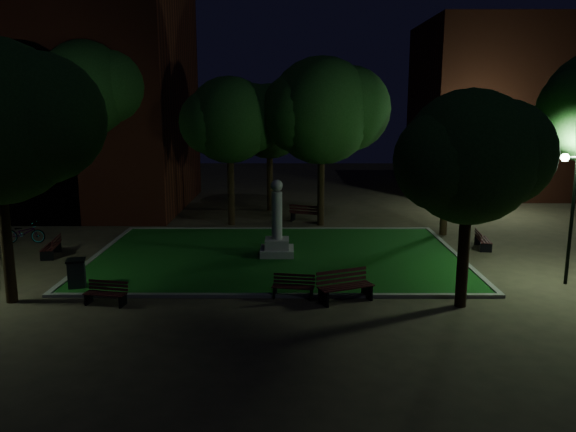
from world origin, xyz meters
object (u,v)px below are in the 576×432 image
at_px(bench_near_right, 345,287).
at_px(bench_right_side, 482,240).
at_px(monument, 277,235).
at_px(bench_far_side, 306,214).
at_px(bench_west_near, 106,294).
at_px(bicycle, 24,233).
at_px(trash_bin, 77,274).
at_px(bench_left_side, 52,247).
at_px(bench_near_left, 293,287).

height_order(bench_near_right, bench_right_side, bench_near_right).
xyz_separation_m(monument, bench_far_side, (1.42, 7.09, -0.50)).
bearing_deg(bench_west_near, bicycle, 139.41).
height_order(bench_far_side, trash_bin, trash_bin).
height_order(bench_west_near, trash_bin, trash_bin).
bearing_deg(bicycle, bench_west_near, -145.38).
xyz_separation_m(bench_near_right, bench_far_side, (-0.91, 12.51, -0.02)).
relative_size(bench_west_near, bench_left_side, 0.90).
relative_size(bench_near_right, bicycle, 1.03).
distance_m(bench_west_near, bench_left_side, 7.12).
bearing_deg(monument, bench_near_right, -66.73).
bearing_deg(bicycle, bench_left_side, -139.39).
height_order(monument, bench_west_near, monument).
bearing_deg(bench_west_near, bench_right_side, 37.33).
xyz_separation_m(trash_bin, bicycle, (-4.88, 6.55, -0.05)).
relative_size(bench_right_side, bench_far_side, 0.82).
bearing_deg(monument, trash_bin, -148.40).
bearing_deg(bench_right_side, bench_near_left, 135.20).
bearing_deg(bench_west_near, trash_bin, 145.58).
distance_m(bench_near_right, bench_left_side, 13.04).
relative_size(bench_near_right, bench_right_side, 1.27).
bearing_deg(bench_far_side, bench_west_near, 81.89).
distance_m(monument, bench_near_left, 5.17).
bearing_deg(trash_bin, monument, 31.60).
relative_size(bench_left_side, bench_right_side, 1.04).
xyz_separation_m(bench_west_near, bench_right_side, (14.48, 7.14, 0.03)).
height_order(bench_near_left, bench_far_side, bench_far_side).
relative_size(bench_near_right, bench_west_near, 1.36).
relative_size(monument, bench_left_side, 2.02).
bearing_deg(monument, bench_far_side, 78.63).
height_order(bench_near_right, bench_left_side, bench_near_right).
bearing_deg(bench_left_side, bicycle, -144.32).
xyz_separation_m(bench_west_near, bench_far_side, (6.80, 12.86, 0.10)).
height_order(bench_west_near, bench_right_side, bench_right_side).
xyz_separation_m(bench_near_left, bench_west_near, (-6.03, -0.68, -0.01)).
bearing_deg(bicycle, trash_bin, -147.00).
distance_m(monument, bench_west_near, 7.91).
bearing_deg(bench_near_right, bench_right_side, 22.02).
xyz_separation_m(bench_far_side, bicycle, (-13.19, -4.77, 0.04)).
bearing_deg(bicycle, bench_near_right, -122.47).
bearing_deg(bench_west_near, bench_near_right, 13.70).
xyz_separation_m(bench_left_side, bicycle, (-2.25, 2.30, 0.10)).
bearing_deg(bench_right_side, bench_near_right, 142.84).
bearing_deg(bench_far_side, trash_bin, 73.47).
distance_m(bench_near_left, bicycle, 14.47).
height_order(bench_left_side, bench_far_side, bench_far_side).
bearing_deg(monument, bench_west_near, -132.93).
relative_size(bench_west_near, bench_far_side, 0.77).
bearing_deg(bench_right_side, bench_left_side, 101.94).
xyz_separation_m(monument, bench_west_near, (-5.37, -5.77, -0.60)).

